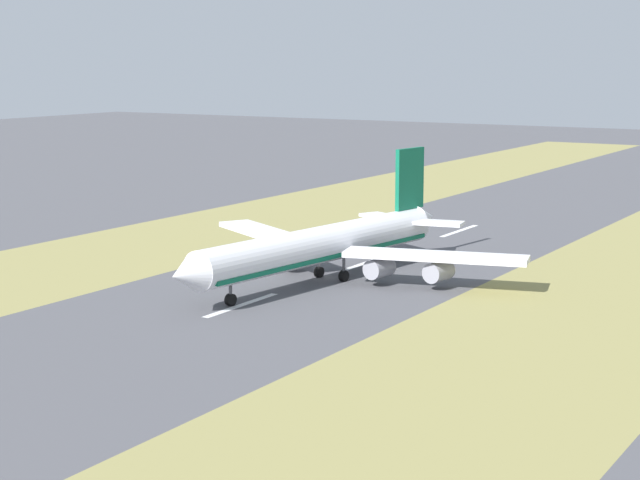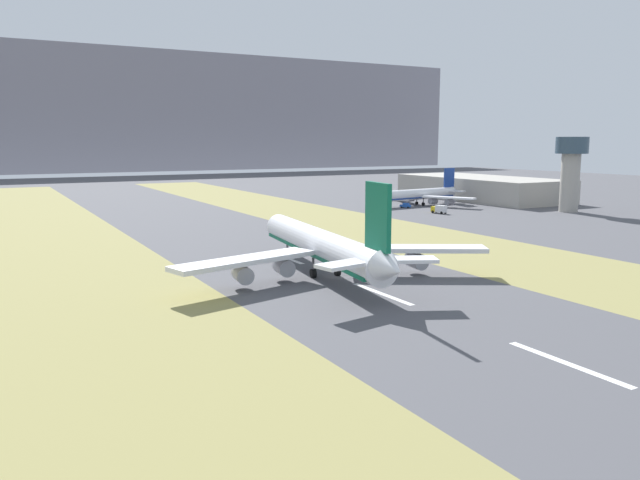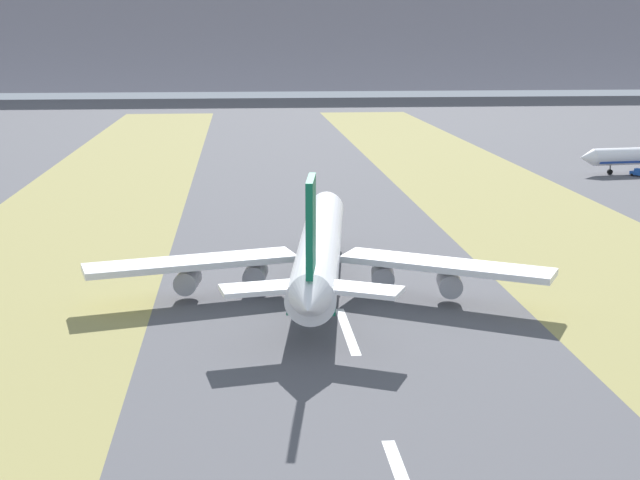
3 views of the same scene
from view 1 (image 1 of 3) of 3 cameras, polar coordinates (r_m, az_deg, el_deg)
ground_plane at (r=178.42m, az=0.18°, el=-2.00°), size 800.00×800.00×0.00m
grass_median_west at (r=160.67m, az=14.13°, el=-3.61°), size 40.00×600.00×0.01m
grass_median_east at (r=204.70m, az=-10.71°, el=-0.64°), size 40.00×600.00×0.01m
centreline_dash_near at (r=227.76m, az=7.44°, el=0.49°), size 1.20×18.00×0.01m
centreline_dash_mid at (r=192.27m, az=2.66°, el=-1.15°), size 1.20×18.00×0.01m
centreline_dash_far at (r=158.94m, az=-4.21°, el=-3.48°), size 1.20×18.00×0.01m
airplane_main_jet at (r=174.77m, az=0.39°, el=-0.23°), size 63.60×67.15×20.20m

